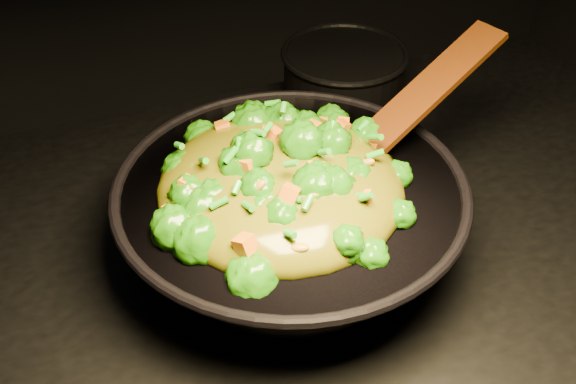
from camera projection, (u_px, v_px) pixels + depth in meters
name	position (u px, v px, depth m)	size (l,w,h in m)	color
wok	(291.00, 224.00, 0.97)	(0.45, 0.45, 0.13)	black
stir_fry	(281.00, 157.00, 0.89)	(0.32, 0.32, 0.11)	#226E07
spatula	(408.00, 108.00, 0.97)	(0.35, 0.05, 0.01)	#3C0F06
back_pot	(344.00, 81.00, 1.26)	(0.21, 0.21, 0.12)	black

